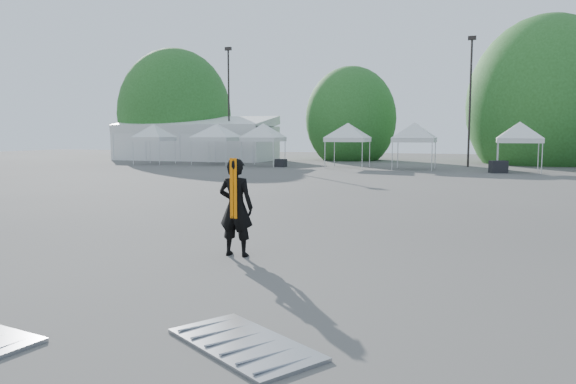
% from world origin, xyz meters
% --- Properties ---
extents(ground, '(120.00, 120.00, 0.00)m').
position_xyz_m(ground, '(0.00, 0.00, 0.00)').
color(ground, '#474442').
rests_on(ground, ground).
extents(marquee, '(15.00, 6.25, 4.23)m').
position_xyz_m(marquee, '(-22.00, 35.00, 1.97)').
color(marquee, silver).
rests_on(marquee, ground).
extents(light_pole_west, '(0.60, 0.25, 10.30)m').
position_xyz_m(light_pole_west, '(-18.00, 34.00, 5.77)').
color(light_pole_west, black).
rests_on(light_pole_west, ground).
extents(light_pole_east, '(0.60, 0.25, 9.80)m').
position_xyz_m(light_pole_east, '(3.00, 32.00, 5.52)').
color(light_pole_east, black).
rests_on(light_pole_east, ground).
extents(tree_far_w, '(4.80, 4.80, 7.30)m').
position_xyz_m(tree_far_w, '(-26.00, 38.00, 4.54)').
color(tree_far_w, '#382314').
rests_on(tree_far_w, ground).
extents(tree_mid_w, '(4.16, 4.16, 6.33)m').
position_xyz_m(tree_mid_w, '(-8.00, 40.00, 3.93)').
color(tree_mid_w, '#382314').
rests_on(tree_mid_w, ground).
extents(tree_mid_e, '(5.12, 5.12, 7.79)m').
position_xyz_m(tree_mid_e, '(9.00, 39.00, 4.84)').
color(tree_mid_e, '#382314').
rests_on(tree_mid_e, ground).
extents(tent_a, '(3.79, 3.79, 3.88)m').
position_xyz_m(tent_a, '(-21.88, 27.62, 3.06)').
color(tent_a, silver).
rests_on(tent_a, ground).
extents(tent_b, '(4.65, 4.65, 3.88)m').
position_xyz_m(tent_b, '(-16.67, 28.79, 3.06)').
color(tent_b, silver).
rests_on(tent_b, ground).
extents(tent_c, '(4.02, 4.02, 3.88)m').
position_xyz_m(tent_c, '(-12.17, 27.86, 3.06)').
color(tent_c, silver).
rests_on(tent_c, ground).
extents(tent_d, '(4.21, 4.21, 3.88)m').
position_xyz_m(tent_d, '(-5.52, 28.19, 3.06)').
color(tent_d, silver).
rests_on(tent_d, ground).
extents(tent_e, '(4.09, 4.09, 3.88)m').
position_xyz_m(tent_e, '(-0.56, 27.66, 3.06)').
color(tent_e, silver).
rests_on(tent_e, ground).
extents(tent_f, '(3.99, 3.99, 3.88)m').
position_xyz_m(tent_f, '(6.30, 27.18, 3.06)').
color(tent_f, silver).
rests_on(tent_f, ground).
extents(man, '(0.76, 0.50, 2.06)m').
position_xyz_m(man, '(-0.75, -2.40, 1.04)').
color(man, black).
rests_on(man, ground).
extents(barrier_mid, '(2.25, 1.93, 0.06)m').
position_xyz_m(barrier_mid, '(1.44, -6.98, 0.03)').
color(barrier_mid, '#929499').
rests_on(barrier_mid, ground).
extents(crate_west, '(0.87, 0.73, 0.61)m').
position_xyz_m(crate_west, '(-10.47, 27.16, 0.30)').
color(crate_west, black).
rests_on(crate_west, ground).
extents(crate_mid, '(1.22, 1.08, 0.80)m').
position_xyz_m(crate_mid, '(5.03, 25.73, 0.40)').
color(crate_mid, black).
rests_on(crate_mid, ground).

